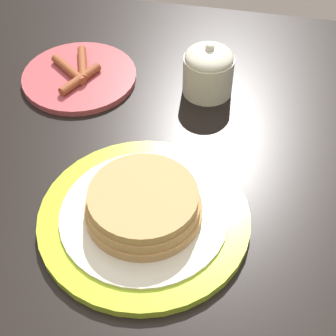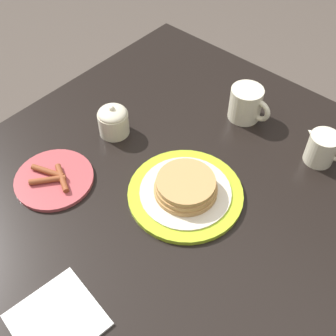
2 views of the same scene
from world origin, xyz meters
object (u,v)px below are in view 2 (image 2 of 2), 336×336
object	(u,v)px
coffee_mug	(246,104)
creamer_pitcher	(322,148)
side_plate_bacon	(54,179)
napkin	(57,320)
sugar_bowl	(113,120)
pancake_plate	(186,190)

from	to	relation	value
coffee_mug	creamer_pitcher	size ratio (longest dim) A/B	1.09
side_plate_bacon	napkin	distance (m)	0.34
side_plate_bacon	coffee_mug	distance (m)	0.53
creamer_pitcher	sugar_bowl	xyz separation A→B (m)	(-0.45, -0.26, -0.00)
creamer_pitcher	sugar_bowl	distance (m)	0.52
side_plate_bacon	coffee_mug	size ratio (longest dim) A/B	1.58
side_plate_bacon	sugar_bowl	xyz separation A→B (m)	(-0.01, 0.21, 0.03)
pancake_plate	side_plate_bacon	xyz separation A→B (m)	(-0.26, -0.17, -0.01)
pancake_plate	creamer_pitcher	bearing A→B (deg)	59.89
pancake_plate	side_plate_bacon	world-z (taller)	pancake_plate
pancake_plate	creamer_pitcher	size ratio (longest dim) A/B	2.45
sugar_bowl	napkin	xyz separation A→B (m)	(0.28, -0.42, -0.04)
pancake_plate	sugar_bowl	size ratio (longest dim) A/B	3.02
pancake_plate	creamer_pitcher	distance (m)	0.35
sugar_bowl	creamer_pitcher	bearing A→B (deg)	30.39
side_plate_bacon	pancake_plate	bearing A→B (deg)	33.23
pancake_plate	side_plate_bacon	distance (m)	0.31
creamer_pitcher	napkin	xyz separation A→B (m)	(-0.17, -0.68, -0.04)
coffee_mug	creamer_pitcher	xyz separation A→B (m)	(0.22, -0.01, -0.00)
coffee_mug	sugar_bowl	bearing A→B (deg)	-129.05
sugar_bowl	napkin	size ratio (longest dim) A/B	0.52
pancake_plate	napkin	world-z (taller)	pancake_plate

